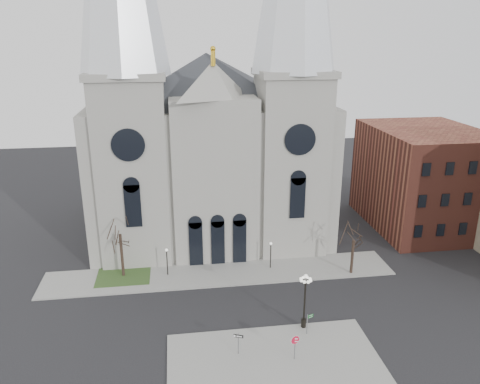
{
  "coord_description": "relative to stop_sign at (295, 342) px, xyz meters",
  "views": [
    {
      "loc": [
        -4.51,
        -36.9,
        26.37
      ],
      "look_at": [
        1.88,
        8.0,
        10.94
      ],
      "focal_mm": 35.0,
      "sensor_mm": 36.0,
      "label": 1
    }
  ],
  "objects": [
    {
      "name": "tree_left",
      "position": [
        -15.72,
        16.85,
        3.76
      ],
      "size": [
        3.2,
        3.2,
        7.5
      ],
      "color": "black",
      "rests_on": "ground"
    },
    {
      "name": "stop_sign",
      "position": [
        0.0,
        0.0,
        0.0
      ],
      "size": [
        0.84,
        0.14,
        2.34
      ],
      "rotation": [
        0.0,
        0.0,
        -0.13
      ],
      "color": "slate",
      "rests_on": "sidewalk_near"
    },
    {
      "name": "one_way_sign",
      "position": [
        -4.62,
        1.37,
        -0.3
      ],
      "size": [
        0.84,
        0.35,
        2.02
      ],
      "rotation": [
        0.0,
        0.0,
        -0.36
      ],
      "color": "slate",
      "rests_on": "sidewalk_near"
    },
    {
      "name": "tree_right",
      "position": [
        10.28,
        13.85,
        2.65
      ],
      "size": [
        3.2,
        3.2,
        6.0
      ],
      "color": "black",
      "rests_on": "ground"
    },
    {
      "name": "sidewalk_far",
      "position": [
        -4.72,
        15.85,
        -1.75
      ],
      "size": [
        40.0,
        6.0,
        0.14
      ],
      "primitive_type": "cube",
      "color": "gray",
      "rests_on": "ground"
    },
    {
      "name": "globe_lamp",
      "position": [
        1.99,
        4.35,
        1.8
      ],
      "size": [
        1.43,
        1.43,
        5.55
      ],
      "rotation": [
        0.0,
        0.0,
        0.23
      ],
      "color": "black",
      "rests_on": "sidewalk_near"
    },
    {
      "name": "ped_lamp_right",
      "position": [
        1.28,
        16.35,
        0.51
      ],
      "size": [
        0.32,
        0.32,
        3.26
      ],
      "color": "black",
      "rests_on": "sidewalk_far"
    },
    {
      "name": "street_name_sign",
      "position": [
        2.07,
        3.29,
        -0.47
      ],
      "size": [
        0.62,
        0.26,
        2.03
      ],
      "rotation": [
        0.0,
        0.0,
        0.34
      ],
      "color": "slate",
      "rests_on": "sidewalk_near"
    },
    {
      "name": "bg_building_brick",
      "position": [
        25.28,
        26.85,
        5.18
      ],
      "size": [
        14.0,
        18.0,
        14.0
      ],
      "primitive_type": "cube",
      "color": "brown",
      "rests_on": "ground"
    },
    {
      "name": "ground",
      "position": [
        -4.72,
        4.85,
        -1.82
      ],
      "size": [
        160.0,
        160.0,
        0.0
      ],
      "primitive_type": "plane",
      "color": "black",
      "rests_on": "ground"
    },
    {
      "name": "cathedral",
      "position": [
        -4.72,
        27.71,
        16.66
      ],
      "size": [
        33.0,
        26.66,
        54.0
      ],
      "color": "#98968E",
      "rests_on": "ground"
    },
    {
      "name": "ped_lamp_left",
      "position": [
        -10.72,
        16.35,
        0.51
      ],
      "size": [
        0.32,
        0.32,
        3.26
      ],
      "color": "black",
      "rests_on": "sidewalk_far"
    },
    {
      "name": "sidewalk_near",
      "position": [
        -1.72,
        -0.15,
        -1.75
      ],
      "size": [
        18.0,
        10.0,
        0.14
      ],
      "primitive_type": "cube",
      "color": "gray",
      "rests_on": "ground"
    },
    {
      "name": "grass_patch",
      "position": [
        -15.72,
        16.85,
        -1.73
      ],
      "size": [
        6.0,
        5.0,
        0.18
      ],
      "primitive_type": "cube",
      "color": "#2B481F",
      "rests_on": "ground"
    }
  ]
}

